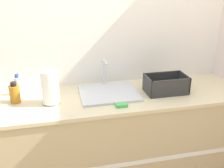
# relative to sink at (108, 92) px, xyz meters

# --- Properties ---
(wall_back) EXTENTS (4.73, 0.06, 2.60)m
(wall_back) POSITION_rel_sink_xyz_m (0.03, 0.30, 0.34)
(wall_back) COLOR silver
(wall_back) RESTS_ON ground_plane
(counter_cabinet) EXTENTS (2.35, 0.66, 0.94)m
(counter_cabinet) POSITION_rel_sink_xyz_m (0.03, -0.05, -0.49)
(counter_cabinet) COLOR tan
(counter_cabinet) RESTS_ON ground_plane
(sink) EXTENTS (0.49, 0.43, 0.27)m
(sink) POSITION_rel_sink_xyz_m (0.00, 0.00, 0.00)
(sink) COLOR silver
(sink) RESTS_ON counter_cabinet
(paper_towel_roll) EXTENTS (0.14, 0.14, 0.28)m
(paper_towel_roll) POSITION_rel_sink_xyz_m (-0.49, -0.08, 0.12)
(paper_towel_roll) COLOR #4C4C51
(paper_towel_roll) RESTS_ON counter_cabinet
(dish_rack) EXTENTS (0.36, 0.22, 0.15)m
(dish_rack) POSITION_rel_sink_xyz_m (0.50, -0.08, 0.04)
(dish_rack) COLOR #2D2D2D
(dish_rack) RESTS_ON counter_cabinet
(bottle_clear) EXTENTS (0.06, 0.06, 0.19)m
(bottle_clear) POSITION_rel_sink_xyz_m (-0.76, 0.15, 0.07)
(bottle_clear) COLOR silver
(bottle_clear) RESTS_ON counter_cabinet
(bottle_amber) EXTENTS (0.08, 0.08, 0.17)m
(bottle_amber) POSITION_rel_sink_xyz_m (-0.77, 0.00, 0.06)
(bottle_amber) COLOR #B26B19
(bottle_amber) RESTS_ON counter_cabinet
(sponge) EXTENTS (0.09, 0.06, 0.02)m
(sponge) POSITION_rel_sink_xyz_m (0.05, -0.26, -0.01)
(sponge) COLOR #4CB259
(sponge) RESTS_ON counter_cabinet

